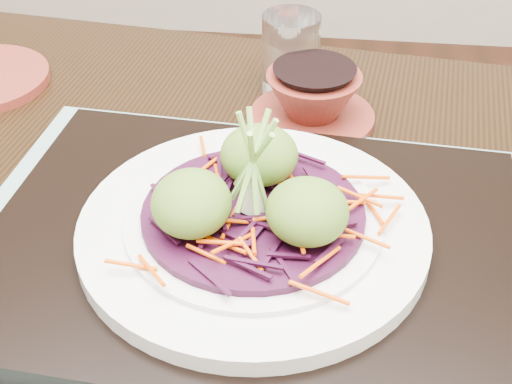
# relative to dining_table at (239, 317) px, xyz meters

# --- Properties ---
(dining_table) EXTENTS (1.28, 0.94, 0.75)m
(dining_table) POSITION_rel_dining_table_xyz_m (0.00, 0.00, 0.00)
(dining_table) COLOR black
(dining_table) RESTS_ON ground
(placemat) EXTENTS (0.54, 0.44, 0.00)m
(placemat) POSITION_rel_dining_table_xyz_m (0.02, -0.02, 0.10)
(placemat) COLOR gray
(placemat) RESTS_ON dining_table
(serving_tray) EXTENTS (0.47, 0.37, 0.02)m
(serving_tray) POSITION_rel_dining_table_xyz_m (0.02, -0.02, 0.11)
(serving_tray) COLOR black
(serving_tray) RESTS_ON placemat
(white_plate) EXTENTS (0.29, 0.29, 0.02)m
(white_plate) POSITION_rel_dining_table_xyz_m (0.02, -0.02, 0.13)
(white_plate) COLOR silver
(white_plate) RESTS_ON serving_tray
(cabbage_bed) EXTENTS (0.18, 0.18, 0.01)m
(cabbage_bed) POSITION_rel_dining_table_xyz_m (0.02, -0.02, 0.15)
(cabbage_bed) COLOR #390B28
(cabbage_bed) RESTS_ON white_plate
(carrot_julienne) EXTENTS (0.22, 0.22, 0.01)m
(carrot_julienne) POSITION_rel_dining_table_xyz_m (0.02, -0.02, 0.16)
(carrot_julienne) COLOR #E24D03
(carrot_julienne) RESTS_ON cabbage_bed
(guacamole_scoops) EXTENTS (0.16, 0.14, 0.05)m
(guacamole_scoops) POSITION_rel_dining_table_xyz_m (0.02, -0.02, 0.17)
(guacamole_scoops) COLOR #527122
(guacamole_scoops) RESTS_ON cabbage_bed
(scallion_garnish) EXTENTS (0.07, 0.07, 0.10)m
(scallion_garnish) POSITION_rel_dining_table_xyz_m (0.02, -0.02, 0.20)
(scallion_garnish) COLOR #80B849
(scallion_garnish) RESTS_ON cabbage_bed
(water_glass) EXTENTS (0.08, 0.08, 0.09)m
(water_glass) POSITION_rel_dining_table_xyz_m (0.03, 0.27, 0.15)
(water_glass) COLOR white
(water_glass) RESTS_ON dining_table
(terracotta_bowl_set) EXTENTS (0.16, 0.16, 0.06)m
(terracotta_bowl_set) POSITION_rel_dining_table_xyz_m (0.05, 0.21, 0.12)
(terracotta_bowl_set) COLOR maroon
(terracotta_bowl_set) RESTS_ON dining_table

